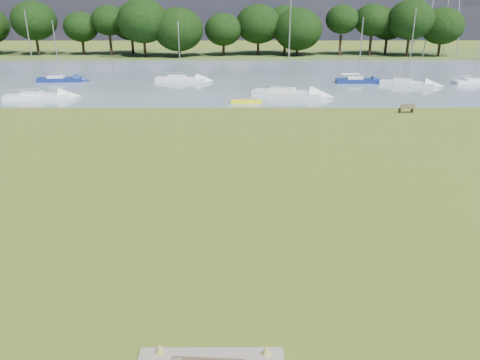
{
  "coord_description": "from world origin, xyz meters",
  "views": [
    {
      "loc": [
        0.79,
        -23.58,
        9.64
      ],
      "look_at": [
        0.88,
        -2.0,
        1.46
      ],
      "focal_mm": 35.0,
      "sensor_mm": 36.0,
      "label": 1
    }
  ],
  "objects_px": {
    "riverbank_bench": "(407,108)",
    "sailboat_7": "(59,78)",
    "sailboat_0": "(406,82)",
    "sailboat_6": "(357,79)",
    "sailboat_5": "(287,92)",
    "sailboat_4": "(37,95)",
    "kayak": "(247,101)",
    "sailboat_2": "(180,78)",
    "sailboat_8": "(473,80)"
  },
  "relations": [
    {
      "from": "sailboat_5",
      "to": "riverbank_bench",
      "type": "bearing_deg",
      "value": -20.64
    },
    {
      "from": "kayak",
      "to": "sailboat_8",
      "type": "relative_size",
      "value": 0.4
    },
    {
      "from": "sailboat_4",
      "to": "sailboat_7",
      "type": "xyz_separation_m",
      "value": [
        -1.75,
        11.68,
        0.01
      ]
    },
    {
      "from": "sailboat_6",
      "to": "sailboat_8",
      "type": "xyz_separation_m",
      "value": [
        14.61,
        -0.53,
        -0.06
      ]
    },
    {
      "from": "sailboat_2",
      "to": "sailboat_7",
      "type": "distance_m",
      "value": 15.67
    },
    {
      "from": "sailboat_8",
      "to": "sailboat_5",
      "type": "bearing_deg",
      "value": -171.04
    },
    {
      "from": "sailboat_0",
      "to": "sailboat_6",
      "type": "relative_size",
      "value": 1.13
    },
    {
      "from": "riverbank_bench",
      "to": "sailboat_4",
      "type": "distance_m",
      "value": 37.89
    },
    {
      "from": "sailboat_6",
      "to": "sailboat_7",
      "type": "distance_m",
      "value": 38.55
    },
    {
      "from": "sailboat_0",
      "to": "sailboat_5",
      "type": "relative_size",
      "value": 0.91
    },
    {
      "from": "sailboat_2",
      "to": "sailboat_6",
      "type": "distance_m",
      "value": 22.9
    },
    {
      "from": "riverbank_bench",
      "to": "sailboat_0",
      "type": "bearing_deg",
      "value": 59.04
    },
    {
      "from": "kayak",
      "to": "sailboat_6",
      "type": "xyz_separation_m",
      "value": [
        14.4,
        12.78,
        0.33
      ]
    },
    {
      "from": "sailboat_0",
      "to": "sailboat_7",
      "type": "bearing_deg",
      "value": -161.73
    },
    {
      "from": "riverbank_bench",
      "to": "sailboat_2",
      "type": "xyz_separation_m",
      "value": [
        -23.35,
        18.65,
        0.05
      ]
    },
    {
      "from": "sailboat_4",
      "to": "sailboat_6",
      "type": "height_order",
      "value": "sailboat_4"
    },
    {
      "from": "sailboat_6",
      "to": "sailboat_8",
      "type": "relative_size",
      "value": 1.01
    },
    {
      "from": "kayak",
      "to": "sailboat_8",
      "type": "bearing_deg",
      "value": 21.32
    },
    {
      "from": "kayak",
      "to": "sailboat_4",
      "type": "relative_size",
      "value": 0.36
    },
    {
      "from": "riverbank_bench",
      "to": "sailboat_7",
      "type": "xyz_separation_m",
      "value": [
        -39.02,
        18.52,
        0.05
      ]
    },
    {
      "from": "sailboat_0",
      "to": "sailboat_6",
      "type": "height_order",
      "value": "sailboat_0"
    },
    {
      "from": "kayak",
      "to": "sailboat_0",
      "type": "relative_size",
      "value": 0.36
    },
    {
      "from": "kayak",
      "to": "sailboat_0",
      "type": "bearing_deg",
      "value": 26.84
    },
    {
      "from": "kayak",
      "to": "sailboat_8",
      "type": "xyz_separation_m",
      "value": [
        29.01,
        12.25,
        0.27
      ]
    },
    {
      "from": "sailboat_4",
      "to": "sailboat_8",
      "type": "height_order",
      "value": "sailboat_4"
    },
    {
      "from": "riverbank_bench",
      "to": "sailboat_7",
      "type": "distance_m",
      "value": 43.19
    },
    {
      "from": "kayak",
      "to": "sailboat_4",
      "type": "xyz_separation_m",
      "value": [
        -22.39,
        2.33,
        0.29
      ]
    },
    {
      "from": "sailboat_4",
      "to": "sailboat_7",
      "type": "distance_m",
      "value": 11.81
    },
    {
      "from": "sailboat_0",
      "to": "sailboat_6",
      "type": "distance_m",
      "value": 5.95
    },
    {
      "from": "sailboat_4",
      "to": "sailboat_5",
      "type": "xyz_separation_m",
      "value": [
        26.86,
        1.35,
        0.08
      ]
    },
    {
      "from": "kayak",
      "to": "sailboat_6",
      "type": "bearing_deg",
      "value": 40.01
    },
    {
      "from": "sailboat_7",
      "to": "kayak",
      "type": "bearing_deg",
      "value": -34.47
    },
    {
      "from": "sailboat_4",
      "to": "sailboat_5",
      "type": "distance_m",
      "value": 26.89
    },
    {
      "from": "riverbank_bench",
      "to": "sailboat_2",
      "type": "height_order",
      "value": "sailboat_2"
    },
    {
      "from": "sailboat_5",
      "to": "sailboat_6",
      "type": "xyz_separation_m",
      "value": [
        9.93,
        9.1,
        -0.03
      ]
    },
    {
      "from": "sailboat_0",
      "to": "sailboat_5",
      "type": "height_order",
      "value": "sailboat_5"
    },
    {
      "from": "sailboat_4",
      "to": "sailboat_7",
      "type": "height_order",
      "value": "sailboat_4"
    },
    {
      "from": "sailboat_4",
      "to": "sailboat_5",
      "type": "height_order",
      "value": "sailboat_5"
    },
    {
      "from": "sailboat_4",
      "to": "sailboat_6",
      "type": "relative_size",
      "value": 1.13
    },
    {
      "from": "sailboat_4",
      "to": "sailboat_8",
      "type": "relative_size",
      "value": 1.13
    },
    {
      "from": "sailboat_5",
      "to": "sailboat_0",
      "type": "bearing_deg",
      "value": 42.22
    },
    {
      "from": "sailboat_2",
      "to": "sailboat_4",
      "type": "xyz_separation_m",
      "value": [
        -13.93,
        -11.81,
        -0.01
      ]
    },
    {
      "from": "kayak",
      "to": "sailboat_0",
      "type": "xyz_separation_m",
      "value": [
        20.02,
        10.83,
        0.3
      ]
    },
    {
      "from": "sailboat_0",
      "to": "sailboat_7",
      "type": "distance_m",
      "value": 44.27
    },
    {
      "from": "kayak",
      "to": "sailboat_2",
      "type": "bearing_deg",
      "value": 119.33
    },
    {
      "from": "riverbank_bench",
      "to": "sailboat_7",
      "type": "height_order",
      "value": "sailboat_7"
    },
    {
      "from": "sailboat_0",
      "to": "sailboat_6",
      "type": "xyz_separation_m",
      "value": [
        -5.62,
        1.95,
        0.03
      ]
    },
    {
      "from": "sailboat_6",
      "to": "sailboat_8",
      "type": "height_order",
      "value": "sailboat_6"
    },
    {
      "from": "sailboat_7",
      "to": "sailboat_8",
      "type": "relative_size",
      "value": 0.95
    },
    {
      "from": "sailboat_7",
      "to": "sailboat_2",
      "type": "bearing_deg",
      "value": -3.87
    }
  ]
}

